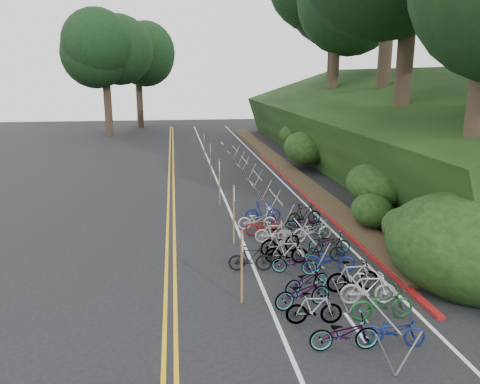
{
  "coord_description": "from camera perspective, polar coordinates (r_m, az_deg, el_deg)",
  "views": [
    {
      "loc": [
        -1.71,
        -13.13,
        6.85
      ],
      "look_at": [
        1.36,
        8.58,
        1.3
      ],
      "focal_mm": 35.0,
      "sensor_mm": 36.0,
      "label": 1
    }
  ],
  "objects": [
    {
      "name": "embankment",
      "position": [
        35.61,
        16.46,
        6.72
      ],
      "size": [
        14.3,
        48.14,
        9.11
      ],
      "color": "black",
      "rests_on": "ground"
    },
    {
      "name": "red_curb",
      "position": [
        27.07,
        8.11,
        -0.49
      ],
      "size": [
        0.25,
        28.0,
        0.1
      ],
      "primitive_type": "cube",
      "color": "maroon",
      "rests_on": "ground"
    },
    {
      "name": "bike_racks_rest",
      "position": [
        27.22,
        2.12,
        1.47
      ],
      "size": [
        1.14,
        23.0,
        1.17
      ],
      "color": "#939598",
      "rests_on": "ground"
    },
    {
      "name": "bike_rack_front",
      "position": [
        12.97,
        15.75,
        -13.87
      ],
      "size": [
        1.14,
        3.19,
        1.16
      ],
      "color": "#939598",
      "rests_on": "ground"
    },
    {
      "name": "bike_valet",
      "position": [
        17.33,
        8.47,
        -7.53
      ],
      "size": [
        3.18,
        12.52,
        1.08
      ],
      "color": "slate",
      "rests_on": "ground"
    },
    {
      "name": "signpost_near",
      "position": [
        14.25,
        0.23,
        -8.53
      ],
      "size": [
        0.08,
        0.4,
        2.34
      ],
      "color": "brown",
      "rests_on": "ground"
    },
    {
      "name": "signposts_rest",
      "position": [
        27.76,
        -3.12,
        2.93
      ],
      "size": [
        0.08,
        18.4,
        2.5
      ],
      "color": "brown",
      "rests_on": "ground"
    },
    {
      "name": "road_markings",
      "position": [
        24.33,
        -2.2,
        -2.15
      ],
      "size": [
        7.47,
        80.0,
        0.01
      ],
      "color": "gold",
      "rests_on": "ground"
    },
    {
      "name": "bike_front",
      "position": [
        16.82,
        1.28,
        -8.07
      ],
      "size": [
        0.65,
        1.62,
        0.95
      ],
      "primitive_type": "imported",
      "rotation": [
        0.0,
        0.0,
        1.44
      ],
      "color": "black",
      "rests_on": "ground"
    },
    {
      "name": "ground",
      "position": [
        14.91,
        -0.57,
        -13.14
      ],
      "size": [
        120.0,
        120.0,
        0.0
      ],
      "primitive_type": "plane",
      "color": "black",
      "rests_on": "ground"
    }
  ]
}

